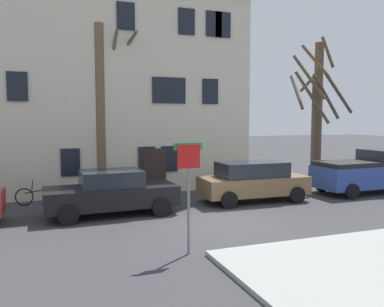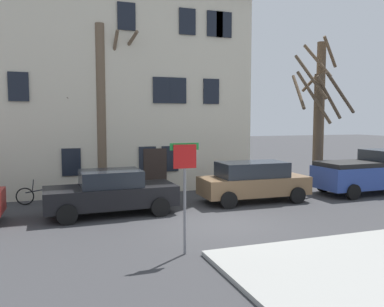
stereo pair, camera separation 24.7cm
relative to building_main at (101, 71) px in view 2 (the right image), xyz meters
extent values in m
plane|color=#38383A|center=(2.64, -10.36, -6.08)|extent=(120.00, 120.00, 0.00)
cube|color=beige|center=(0.00, 0.00, -1.28)|extent=(13.76, 8.63, 9.60)
cube|color=#2D231E|center=(1.89, -4.36, -5.03)|extent=(1.10, 0.12, 2.10)
cube|color=black|center=(-1.84, -4.35, -4.48)|extent=(0.80, 0.08, 1.20)
cube|color=black|center=(1.54, -4.35, -4.48)|extent=(0.80, 0.08, 1.20)
cube|color=black|center=(2.63, -4.35, -4.48)|extent=(0.80, 0.08, 1.20)
cube|color=black|center=(-3.84, -4.35, -1.28)|extent=(0.80, 0.08, 1.20)
cube|color=black|center=(2.23, -4.35, -1.28)|extent=(0.80, 0.08, 1.20)
cube|color=black|center=(3.04, -4.35, -1.28)|extent=(0.80, 0.08, 1.20)
cube|color=black|center=(4.72, -4.35, -1.28)|extent=(0.80, 0.08, 1.20)
cube|color=black|center=(0.66, -4.35, 1.92)|extent=(0.80, 0.08, 1.20)
cube|color=black|center=(3.50, -4.35, 1.92)|extent=(0.80, 0.08, 1.20)
cube|color=black|center=(4.89, -4.35, 1.92)|extent=(0.80, 0.08, 1.20)
cube|color=black|center=(5.36, -4.35, 1.92)|extent=(0.80, 0.08, 1.20)
cylinder|color=brown|center=(-0.51, -4.24, -2.27)|extent=(0.43, 0.43, 7.63)
cylinder|color=brown|center=(0.63, -3.87, 0.47)|extent=(0.89, 2.40, 1.49)
cylinder|color=brown|center=(0.09, -4.14, 0.27)|extent=(0.36, 1.36, 1.94)
cylinder|color=brown|center=(-1.25, -3.53, -0.83)|extent=(1.59, 1.64, 1.94)
cylinder|color=#4C3D2D|center=(10.80, -4.51, -3.17)|extent=(0.47, 0.47, 5.84)
cylinder|color=#4C3D2D|center=(10.10, -5.04, -1.50)|extent=(1.28, 1.60, 2.76)
cylinder|color=#4C3D2D|center=(11.21, -5.71, -1.30)|extent=(2.56, 1.01, 2.04)
cylinder|color=#4C3D2D|center=(9.78, -4.16, -1.16)|extent=(0.87, 2.20, 1.96)
cylinder|color=#4C3D2D|center=(10.84, -5.29, -1.51)|extent=(1.71, 0.26, 2.21)
cylinder|color=#4C3D2D|center=(10.00, -4.89, -0.45)|extent=(0.98, 1.79, 2.40)
cylinder|color=brown|center=(11.39, -3.88, -2.26)|extent=(0.48, 0.48, 7.65)
cylinder|color=brown|center=(10.81, -4.32, 0.48)|extent=(1.07, 1.36, 1.86)
cylinder|color=brown|center=(11.54, -4.39, 0.97)|extent=(1.19, 0.51, 1.59)
cylinder|color=brown|center=(11.36, -3.21, -0.41)|extent=(1.46, 0.21, 1.38)
cube|color=black|center=(-0.62, -7.86, -5.40)|extent=(4.72, 2.00, 0.72)
cube|color=#1E232B|center=(-0.62, -7.86, -4.75)|extent=(2.19, 1.70, 0.58)
cylinder|color=black|center=(0.94, -6.88, -5.74)|extent=(0.69, 0.24, 0.68)
cylinder|color=black|center=(0.99, -8.76, -5.74)|extent=(0.69, 0.24, 0.68)
cylinder|color=black|center=(-2.24, -6.97, -5.74)|extent=(0.69, 0.24, 0.68)
cylinder|color=black|center=(-2.19, -8.84, -5.74)|extent=(0.69, 0.24, 0.68)
cube|color=brown|center=(5.34, -7.60, -5.39)|extent=(4.56, 1.85, 0.74)
cube|color=#1E232B|center=(5.25, -7.60, -4.71)|extent=(2.83, 1.61, 0.62)
cylinder|color=black|center=(6.90, -6.73, -5.74)|extent=(0.68, 0.23, 0.68)
cylinder|color=black|center=(6.87, -8.51, -5.74)|extent=(0.68, 0.23, 0.68)
cylinder|color=black|center=(3.82, -6.68, -5.74)|extent=(0.68, 0.23, 0.68)
cylinder|color=black|center=(3.79, -8.46, -5.74)|extent=(0.68, 0.23, 0.68)
cube|color=#2D4799|center=(11.31, -7.68, -5.26)|extent=(5.19, 2.00, 1.00)
cube|color=#1E232B|center=(12.24, -7.67, -4.41)|extent=(1.67, 1.72, 0.70)
cube|color=black|center=(10.17, -7.70, -4.66)|extent=(2.71, 1.89, 0.20)
cylinder|color=black|center=(13.05, -6.69, -5.74)|extent=(0.68, 0.23, 0.68)
cylinder|color=black|center=(9.54, -6.74, -5.74)|extent=(0.68, 0.23, 0.68)
cylinder|color=black|center=(9.57, -8.67, -5.74)|extent=(0.68, 0.23, 0.68)
cylinder|color=slate|center=(0.58, -12.80, -4.67)|extent=(0.07, 0.07, 2.83)
cube|color=red|center=(0.58, -12.82, -3.56)|extent=(0.60, 0.03, 0.60)
cube|color=#1E8C38|center=(0.58, -12.78, -3.31)|extent=(0.76, 0.02, 0.18)
torus|color=black|center=(-2.67, -5.27, -5.73)|extent=(0.71, 0.14, 0.71)
torus|color=black|center=(-3.70, -5.14, -5.73)|extent=(0.71, 0.14, 0.71)
cylinder|color=black|center=(-3.18, -5.21, -5.51)|extent=(0.99, 0.17, 0.19)
cylinder|color=black|center=(-3.38, -5.18, -5.28)|extent=(0.09, 0.05, 0.45)
camera|label=1|loc=(-2.75, -22.10, -2.62)|focal=36.90mm
camera|label=2|loc=(-2.52, -22.19, -2.62)|focal=36.90mm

